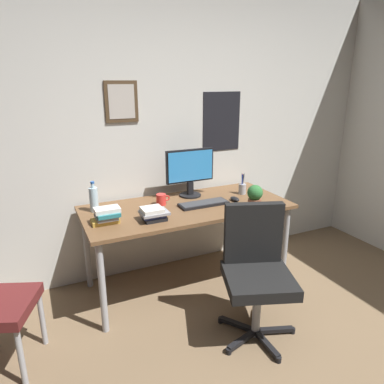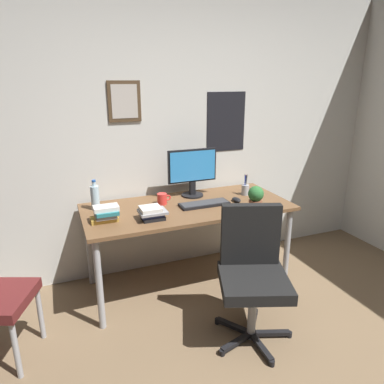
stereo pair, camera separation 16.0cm
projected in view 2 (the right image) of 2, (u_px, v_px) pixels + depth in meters
wall_back at (179, 133)px, 3.31m from camera, size 4.40×0.10×2.60m
desk at (188, 213)px, 3.04m from camera, size 1.75×0.78×0.76m
office_chair at (252, 267)px, 2.48m from camera, size 0.59×0.60×0.95m
monitor at (192, 171)px, 3.21m from camera, size 0.46×0.20×0.43m
keyboard at (204, 204)px, 3.02m from camera, size 0.43×0.15×0.03m
computer_mouse at (236, 200)px, 3.11m from camera, size 0.06×0.11×0.04m
water_bottle at (95, 197)px, 2.90m from camera, size 0.07×0.07×0.25m
coffee_mug_near at (162, 199)px, 3.04m from camera, size 0.12×0.08×0.09m
potted_plant at (256, 197)px, 2.92m from camera, size 0.13×0.13×0.19m
pen_cup at (245, 189)px, 3.29m from camera, size 0.07×0.07×0.20m
book_stack_left at (152, 213)px, 2.71m from camera, size 0.21×0.16×0.10m
book_stack_right at (106, 214)px, 2.67m from camera, size 0.21×0.18×0.12m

